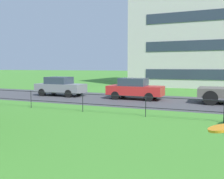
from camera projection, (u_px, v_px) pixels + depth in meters
street_strip at (195, 103)px, 16.91m from camera, size 80.00×7.25×0.01m
park_fence at (183, 105)px, 11.59m from camera, size 30.57×0.04×1.00m
frisbee at (222, 128)px, 2.50m from camera, size 0.30×0.30×0.08m
car_grey_far_right at (60, 86)px, 21.21m from camera, size 4.02×1.86×1.54m
car_red_right at (135, 89)px, 18.96m from camera, size 4.02×1.85×1.54m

